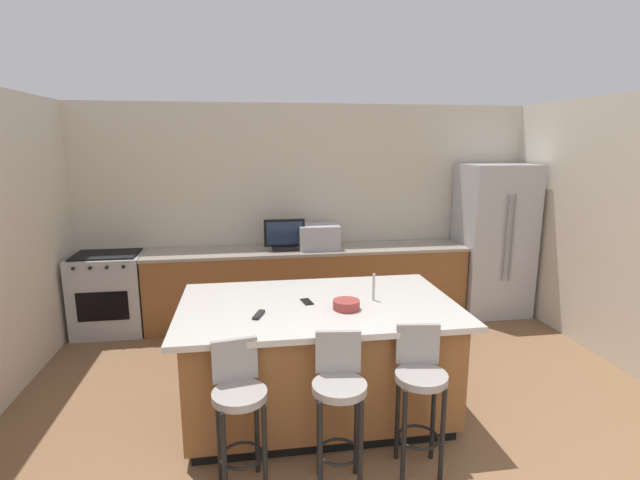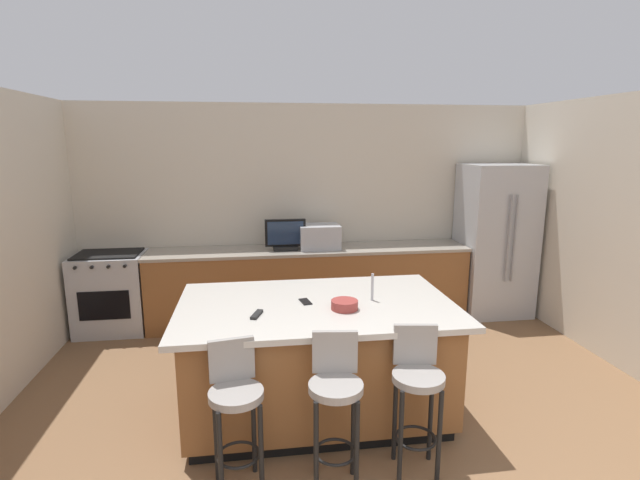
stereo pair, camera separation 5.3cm
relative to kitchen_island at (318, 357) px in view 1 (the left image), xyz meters
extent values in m
cube|color=beige|center=(0.23, 2.39, 0.84)|extent=(6.10, 0.12, 2.63)
cube|color=brown|center=(0.19, 2.01, -0.04)|extent=(3.82, 0.60, 0.88)
cube|color=#9E9384|center=(0.19, 2.01, 0.42)|extent=(3.84, 0.62, 0.04)
cube|color=black|center=(0.00, 0.00, -0.43)|extent=(1.91, 1.09, 0.09)
cube|color=brown|center=(0.00, 0.00, 0.01)|extent=(1.99, 1.17, 0.80)
cube|color=beige|center=(0.00, 0.00, 0.44)|extent=(2.15, 1.33, 0.04)
cube|color=#B7BABF|center=(2.55, 1.97, 0.48)|extent=(0.85, 0.69, 1.90)
cylinder|color=gray|center=(2.51, 1.60, 0.57)|extent=(0.02, 0.02, 1.05)
cylinder|color=gray|center=(2.59, 1.60, 0.57)|extent=(0.02, 0.02, 1.05)
cube|color=#B7BABF|center=(-2.12, 2.01, -0.02)|extent=(0.77, 0.60, 0.91)
cube|color=black|center=(-2.12, 1.71, -0.06)|extent=(0.54, 0.01, 0.33)
cube|color=black|center=(-2.12, 2.01, 0.45)|extent=(0.69, 0.50, 0.02)
cylinder|color=black|center=(-2.38, 1.70, 0.38)|extent=(0.04, 0.03, 0.04)
cylinder|color=black|center=(-2.21, 1.70, 0.38)|extent=(0.04, 0.03, 0.04)
cylinder|color=black|center=(-2.04, 1.70, 0.38)|extent=(0.04, 0.03, 0.04)
cylinder|color=black|center=(-1.87, 1.70, 0.38)|extent=(0.04, 0.03, 0.04)
cube|color=#B7BABF|center=(0.31, 2.01, 0.58)|extent=(0.48, 0.36, 0.28)
cube|color=black|center=(-0.10, 1.96, 0.46)|extent=(0.29, 0.16, 0.05)
cube|color=black|center=(-0.10, 1.96, 0.65)|extent=(0.48, 0.05, 0.32)
cube|color=#1E2D47|center=(-0.10, 1.94, 0.65)|extent=(0.42, 0.01, 0.27)
cylinder|color=#B2B2B7|center=(0.32, 2.11, 0.56)|extent=(0.02, 0.02, 0.24)
cylinder|color=#B2B2B7|center=(0.45, 0.00, 0.57)|extent=(0.02, 0.02, 0.22)
cylinder|color=gray|center=(-0.61, -0.81, 0.18)|extent=(0.34, 0.34, 0.05)
cube|color=gray|center=(-0.63, -0.66, 0.34)|extent=(0.29, 0.09, 0.28)
cylinder|color=black|center=(-0.71, -0.95, -0.16)|extent=(0.03, 0.03, 0.63)
cylinder|color=black|center=(-0.46, -0.91, -0.16)|extent=(0.03, 0.03, 0.63)
cylinder|color=black|center=(-0.75, -0.71, -0.16)|extent=(0.03, 0.03, 0.63)
cylinder|color=black|center=(-0.51, -0.67, -0.16)|extent=(0.03, 0.03, 0.63)
torus|color=black|center=(-0.61, -0.81, -0.24)|extent=(0.28, 0.28, 0.02)
cylinder|color=gray|center=(0.00, -0.89, 0.22)|extent=(0.34, 0.34, 0.05)
cube|color=gray|center=(0.02, -0.74, 0.39)|extent=(0.29, 0.07, 0.28)
cylinder|color=black|center=(-0.14, -0.99, -0.14)|extent=(0.03, 0.03, 0.67)
cylinder|color=black|center=(0.11, -1.02, -0.14)|extent=(0.03, 0.03, 0.67)
cylinder|color=black|center=(-0.11, -0.75, -0.14)|extent=(0.03, 0.03, 0.67)
cylinder|color=black|center=(0.14, -0.78, -0.14)|extent=(0.03, 0.03, 0.67)
torus|color=black|center=(0.00, -0.89, -0.22)|extent=(0.28, 0.28, 0.02)
cylinder|color=gray|center=(0.55, -0.81, 0.20)|extent=(0.34, 0.34, 0.05)
cube|color=gray|center=(0.58, -0.66, 0.37)|extent=(0.29, 0.08, 0.28)
cylinder|color=black|center=(0.42, -0.92, -0.15)|extent=(0.03, 0.03, 0.65)
cylinder|color=black|center=(0.66, -0.95, -0.15)|extent=(0.03, 0.03, 0.65)
cylinder|color=black|center=(0.45, -0.67, -0.15)|extent=(0.03, 0.03, 0.65)
cylinder|color=black|center=(0.69, -0.71, -0.15)|extent=(0.03, 0.03, 0.65)
torus|color=black|center=(0.55, -0.81, -0.23)|extent=(0.28, 0.28, 0.02)
cylinder|color=#993833|center=(0.19, -0.17, 0.49)|extent=(0.20, 0.20, 0.07)
cube|color=black|center=(-0.08, 0.03, 0.46)|extent=(0.10, 0.16, 0.01)
cube|color=black|center=(-0.47, -0.21, 0.47)|extent=(0.10, 0.17, 0.02)
camera|label=1|loc=(-0.52, -3.48, 1.70)|focal=26.51mm
camera|label=2|loc=(-0.47, -3.49, 1.70)|focal=26.51mm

